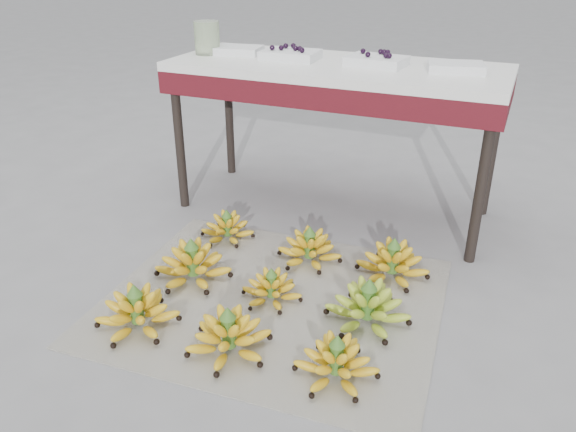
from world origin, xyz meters
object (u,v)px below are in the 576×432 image
at_px(bunch_front_left, 137,312).
at_px(bunch_back_center, 310,249).
at_px(bunch_mid_center, 272,289).
at_px(bunch_front_center, 229,336).
at_px(tray_far_right, 456,67).
at_px(bunch_back_left, 227,228).
at_px(tray_far_left, 238,50).
at_px(bunch_back_right, 393,263).
at_px(newspaper_mat, 273,300).
at_px(bunch_mid_right, 368,307).
at_px(tray_right, 377,61).
at_px(tray_left, 290,54).
at_px(vendor_table, 336,82).
at_px(bunch_mid_left, 193,265).
at_px(bunch_front_right, 336,363).
at_px(glass_jar, 207,38).

distance_m(bunch_front_left, bunch_back_center, 0.78).
bearing_deg(bunch_mid_center, bunch_front_left, -133.32).
relative_size(bunch_front_center, tray_far_right, 1.42).
relative_size(bunch_mid_center, bunch_back_left, 0.89).
xyz_separation_m(bunch_front_left, tray_far_left, (-0.22, 1.24, 0.70)).
xyz_separation_m(bunch_back_left, tray_far_right, (0.87, 0.53, 0.71)).
bearing_deg(tray_far_left, bunch_back_right, -29.61).
bearing_deg(newspaper_mat, bunch_back_left, 137.14).
distance_m(bunch_front_left, bunch_mid_center, 0.50).
bearing_deg(bunch_front_center, bunch_mid_center, 68.21).
height_order(bunch_front_left, tray_far_left, tray_far_left).
relative_size(bunch_front_left, bunch_back_center, 1.03).
xyz_separation_m(bunch_mid_center, bunch_mid_right, (0.38, 0.01, 0.02)).
distance_m(bunch_back_center, tray_right, 0.90).
distance_m(bunch_front_left, tray_left, 1.41).
distance_m(bunch_front_left, vendor_table, 1.39).
xyz_separation_m(bunch_back_left, tray_right, (0.52, 0.52, 0.71)).
height_order(bunch_front_left, tray_left, tray_left).
xyz_separation_m(bunch_back_left, vendor_table, (0.34, 0.50, 0.60)).
xyz_separation_m(bunch_mid_left, tray_far_right, (0.83, 0.89, 0.69)).
height_order(bunch_back_left, tray_far_right, tray_far_right).
height_order(newspaper_mat, bunch_front_center, bunch_front_center).
xyz_separation_m(bunch_front_left, bunch_mid_right, (0.75, 0.35, 0.00)).
xyz_separation_m(bunch_front_center, bunch_front_right, (0.37, 0.02, -0.00)).
bearing_deg(bunch_back_center, bunch_front_center, -82.53).
bearing_deg(bunch_mid_left, tray_far_left, 89.22).
relative_size(bunch_front_right, bunch_mid_left, 0.73).
bearing_deg(vendor_table, tray_far_right, 2.53).
relative_size(bunch_front_right, bunch_mid_center, 1.11).
bearing_deg(bunch_front_center, glass_jar, 100.70).
distance_m(bunch_front_center, tray_far_right, 1.49).
xyz_separation_m(newspaper_mat, tray_right, (0.12, 0.89, 0.76)).
relative_size(bunch_front_left, bunch_mid_center, 1.33).
xyz_separation_m(newspaper_mat, bunch_mid_right, (0.37, 0.01, 0.07)).
bearing_deg(tray_far_left, newspaper_mat, -56.61).
relative_size(bunch_back_right, glass_jar, 2.18).
relative_size(bunch_mid_left, bunch_mid_right, 1.23).
relative_size(bunch_front_right, bunch_back_right, 0.81).
relative_size(bunch_mid_center, tray_left, 0.92).
bearing_deg(tray_right, vendor_table, -174.97).
distance_m(tray_right, glass_jar, 0.85).
bearing_deg(bunch_mid_left, bunch_front_left, -107.46).
distance_m(bunch_front_center, bunch_mid_center, 0.33).
relative_size(bunch_back_left, glass_jar, 1.78).
height_order(bunch_front_right, bunch_mid_center, bunch_front_right).
bearing_deg(bunch_back_left, tray_left, 69.08).
xyz_separation_m(bunch_mid_left, bunch_mid_center, (0.36, -0.01, -0.02)).
height_order(bunch_front_right, tray_left, tray_left).
bearing_deg(bunch_back_right, newspaper_mat, -126.89).
relative_size(tray_far_left, tray_left, 0.94).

